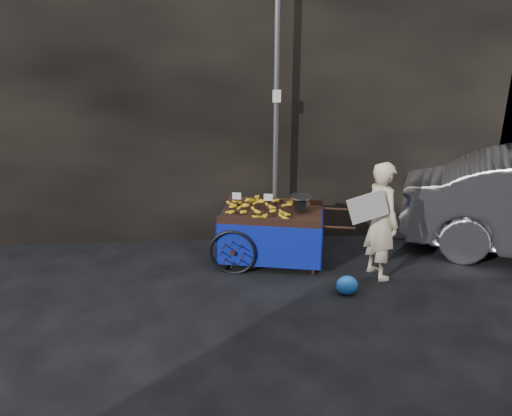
{
  "coord_description": "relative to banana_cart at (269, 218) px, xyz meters",
  "views": [
    {
      "loc": [
        -0.52,
        -6.07,
        3.39
      ],
      "look_at": [
        -0.06,
        0.5,
        0.95
      ],
      "focal_mm": 35.0,
      "sensor_mm": 36.0,
      "label": 1
    }
  ],
  "objects": [
    {
      "name": "building_wall",
      "position": [
        0.24,
        1.81,
        1.81
      ],
      "size": [
        13.5,
        2.0,
        5.0
      ],
      "color": "black",
      "rests_on": "ground"
    },
    {
      "name": "street_pole",
      "position": [
        0.15,
        0.51,
        1.32
      ],
      "size": [
        0.12,
        0.1,
        4.0
      ],
      "color": "slate",
      "rests_on": "ground"
    },
    {
      "name": "banana_cart",
      "position": [
        0.0,
        0.0,
        0.0
      ],
      "size": [
        2.19,
        1.3,
        1.12
      ],
      "rotation": [
        0.0,
        0.0,
        -0.2
      ],
      "color": "black",
      "rests_on": "ground"
    },
    {
      "name": "vendor",
      "position": [
        1.5,
        -0.61,
        0.15
      ],
      "size": [
        0.85,
        0.7,
        1.68
      ],
      "rotation": [
        0.0,
        0.0,
        1.88
      ],
      "color": "beige",
      "rests_on": "ground"
    },
    {
      "name": "ground",
      "position": [
        -0.15,
        -0.79,
        -0.69
      ],
      "size": [
        80.0,
        80.0,
        0.0
      ],
      "primitive_type": "plane",
      "color": "black",
      "rests_on": "ground"
    },
    {
      "name": "plastic_bag",
      "position": [
        0.95,
        -1.11,
        -0.56
      ],
      "size": [
        0.29,
        0.23,
        0.26
      ],
      "primitive_type": "ellipsoid",
      "color": "blue",
      "rests_on": "ground"
    }
  ]
}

